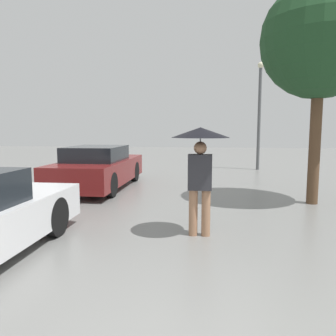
# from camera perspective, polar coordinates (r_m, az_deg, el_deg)

# --- Properties ---
(pedestrian) EXTENTS (0.93, 0.93, 1.77)m
(pedestrian) POSITION_cam_1_polar(r_m,az_deg,el_deg) (5.26, 5.63, 2.70)
(pedestrian) COLOR #9E7051
(pedestrian) RESTS_ON ground_plane
(parked_car_farthest) EXTENTS (1.72, 4.31, 1.25)m
(parked_car_farthest) POSITION_cam_1_polar(r_m,az_deg,el_deg) (9.92, -11.98, 0.02)
(parked_car_farthest) COLOR maroon
(parked_car_farthest) RESTS_ON ground_plane
(tree) EXTENTS (2.63, 2.63, 5.04)m
(tree) POSITION_cam_1_polar(r_m,az_deg,el_deg) (8.51, 24.99, 19.52)
(tree) COLOR brown
(tree) RESTS_ON ground_plane
(street_lamp) EXTENTS (0.26, 0.26, 4.53)m
(street_lamp) POSITION_cam_1_polar(r_m,az_deg,el_deg) (14.62, 15.63, 9.88)
(street_lamp) COLOR #515456
(street_lamp) RESTS_ON ground_plane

